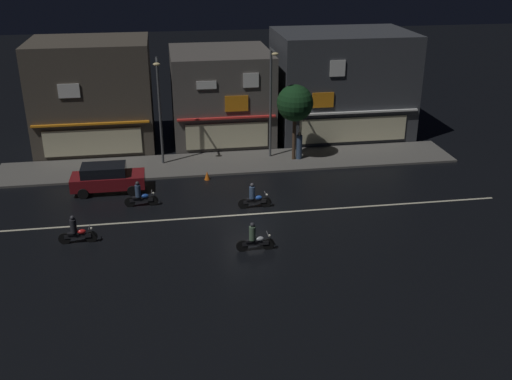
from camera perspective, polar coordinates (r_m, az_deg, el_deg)
name	(u,v)px	position (r m, az deg, el deg)	size (l,w,h in m)	color
ground_plane	(248,215)	(32.64, -0.77, -2.38)	(140.00, 140.00, 0.00)	black
lane_divider_stripe	(248,214)	(32.63, -0.77, -2.37)	(28.94, 0.16, 0.01)	beige
sidewalk_far	(231,163)	(39.97, -2.43, 2.65)	(30.46, 4.22, 0.14)	#5B5954
storefront_left_block	(221,95)	(44.65, -3.40, 9.13)	(7.19, 7.78, 6.54)	#56514C
storefront_center_block	(341,84)	(46.00, 8.19, 10.11)	(9.90, 7.20, 7.72)	#383A3F
storefront_right_block	(93,95)	(44.02, -15.39, 8.85)	(8.13, 6.55, 7.61)	#4C443A
streetlamp_west	(159,103)	(38.72, -9.29, 8.26)	(0.44, 1.64, 7.06)	#47494C
streetlamp_mid	(271,95)	(39.52, 1.48, 9.14)	(0.44, 1.64, 7.42)	#47494C
pedestrian_on_sidewalk	(299,147)	(40.33, 4.18, 4.20)	(0.40, 0.40, 1.87)	#334766
street_tree	(295,103)	(39.36, 3.78, 8.32)	(2.42, 2.42, 5.11)	#473323
parked_car_near_kerb	(107,178)	(36.37, -14.15, 1.15)	(4.30, 1.98, 1.67)	maroon
motorcycle_lead	(254,198)	(33.17, -0.21, -0.73)	(1.90, 0.60, 1.52)	black
motorcycle_following	(140,196)	(34.01, -11.10, -0.57)	(1.90, 0.60, 1.52)	black
motorcycle_opposite_lane	(254,239)	(28.73, -0.16, -4.73)	(1.90, 0.60, 1.52)	black
motorcycle_trailing_far	(76,232)	(30.73, -16.93, -3.86)	(1.90, 0.60, 1.52)	black
traffic_cone	(207,175)	(37.34, -4.73, 1.40)	(0.36, 0.36, 0.55)	orange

